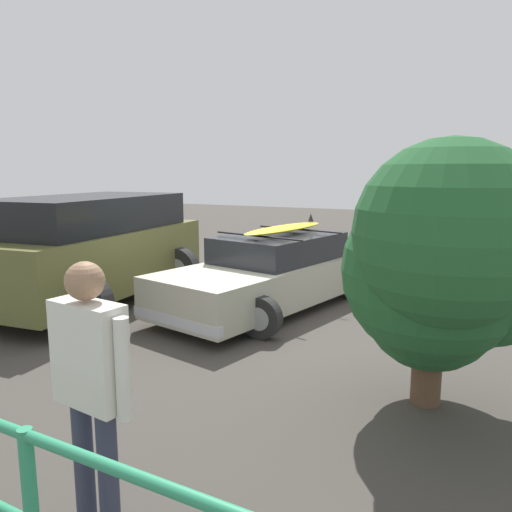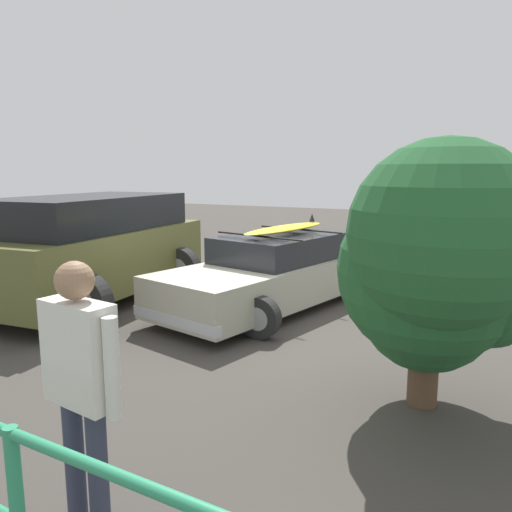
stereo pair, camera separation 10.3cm
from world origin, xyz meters
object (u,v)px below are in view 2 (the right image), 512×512
object	(u,v)px
person_bystander	(80,374)
bush_near_left	(443,267)
sedan_car	(275,273)
suv_car	(92,248)

from	to	relation	value
person_bystander	bush_near_left	bearing A→B (deg)	-124.12
person_bystander	bush_near_left	xyz separation A→B (m)	(-1.70, -2.51, 0.37)
sedan_car	bush_near_left	size ratio (longest dim) A/B	1.85
suv_car	sedan_car	bearing A→B (deg)	-157.68
bush_near_left	person_bystander	bearing A→B (deg)	55.88
sedan_car	person_bystander	xyz separation A→B (m)	(-1.24, 5.26, 0.46)
suv_car	person_bystander	size ratio (longest dim) A/B	2.66
sedan_car	person_bystander	world-z (taller)	person_bystander
person_bystander	sedan_car	bearing A→B (deg)	-76.77
sedan_car	bush_near_left	distance (m)	4.11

